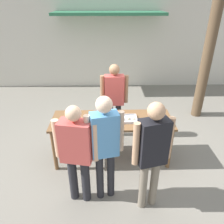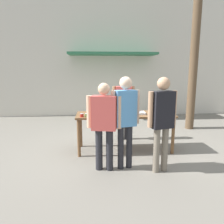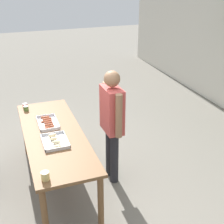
{
  "view_description": "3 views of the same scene",
  "coord_description": "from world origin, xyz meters",
  "px_view_note": "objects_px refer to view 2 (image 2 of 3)",
  "views": [
    {
      "loc": [
        -0.09,
        -3.41,
        2.81
      ],
      "look_at": [
        0.0,
        0.0,
        1.01
      ],
      "focal_mm": 35.0,
      "sensor_mm": 36.0,
      "label": 1
    },
    {
      "loc": [
        -0.68,
        -4.78,
        1.84
      ],
      "look_at": [
        -0.3,
        -0.02,
        0.91
      ],
      "focal_mm": 35.0,
      "sensor_mm": 36.0,
      "label": 2
    },
    {
      "loc": [
        3.63,
        -0.5,
        2.85
      ],
      "look_at": [
        0.07,
        0.79,
        1.07
      ],
      "focal_mm": 50.0,
      "sensor_mm": 36.0,
      "label": 3
    }
  ],
  "objects_px": {
    "food_tray_sausages": "(112,114)",
    "food_tray_buns": "(136,113)",
    "beer_cup": "(170,113)",
    "person_server_behind_table": "(123,103)",
    "condiment_jar_mustard": "(82,115)",
    "condiment_jar_ketchup": "(87,115)",
    "person_customer_waiting_in_line": "(125,114)",
    "person_customer_with_cup": "(162,116)",
    "person_customer_holding_hotdog": "(104,120)",
    "utility_pole": "(195,44)"
  },
  "relations": [
    {
      "from": "food_tray_buns",
      "to": "person_customer_waiting_in_line",
      "type": "bearing_deg",
      "value": -111.69
    },
    {
      "from": "beer_cup",
      "to": "person_server_behind_table",
      "type": "height_order",
      "value": "person_server_behind_table"
    },
    {
      "from": "food_tray_sausages",
      "to": "person_customer_holding_hotdog",
      "type": "relative_size",
      "value": 0.28
    },
    {
      "from": "person_customer_with_cup",
      "to": "utility_pole",
      "type": "relative_size",
      "value": 0.34
    },
    {
      "from": "food_tray_sausages",
      "to": "condiment_jar_mustard",
      "type": "xyz_separation_m",
      "value": [
        -0.65,
        -0.24,
        0.02
      ]
    },
    {
      "from": "food_tray_buns",
      "to": "beer_cup",
      "type": "distance_m",
      "value": 0.75
    },
    {
      "from": "person_customer_with_cup",
      "to": "utility_pole",
      "type": "bearing_deg",
      "value": -137.21
    },
    {
      "from": "food_tray_buns",
      "to": "condiment_jar_ketchup",
      "type": "relative_size",
      "value": 5.47
    },
    {
      "from": "beer_cup",
      "to": "person_customer_holding_hotdog",
      "type": "xyz_separation_m",
      "value": [
        -1.46,
        -0.72,
        0.05
      ]
    },
    {
      "from": "person_server_behind_table",
      "to": "person_customer_waiting_in_line",
      "type": "distance_m",
      "value": 1.74
    },
    {
      "from": "person_customer_holding_hotdog",
      "to": "person_customer_with_cup",
      "type": "bearing_deg",
      "value": -177.52
    },
    {
      "from": "food_tray_buns",
      "to": "person_server_behind_table",
      "type": "distance_m",
      "value": 0.84
    },
    {
      "from": "condiment_jar_mustard",
      "to": "condiment_jar_ketchup",
      "type": "distance_m",
      "value": 0.1
    },
    {
      "from": "utility_pole",
      "to": "condiment_jar_mustard",
      "type": "bearing_deg",
      "value": -148.9
    },
    {
      "from": "condiment_jar_mustard",
      "to": "utility_pole",
      "type": "xyz_separation_m",
      "value": [
        3.26,
        1.96,
        1.69
      ]
    },
    {
      "from": "beer_cup",
      "to": "person_customer_waiting_in_line",
      "type": "relative_size",
      "value": 0.05
    },
    {
      "from": "condiment_jar_ketchup",
      "to": "person_server_behind_table",
      "type": "bearing_deg",
      "value": 48.88
    },
    {
      "from": "food_tray_buns",
      "to": "person_customer_waiting_in_line",
      "type": "distance_m",
      "value": 0.99
    },
    {
      "from": "food_tray_sausages",
      "to": "person_server_behind_table",
      "type": "bearing_deg",
      "value": 65.85
    },
    {
      "from": "person_customer_with_cup",
      "to": "food_tray_sausages",
      "type": "bearing_deg",
      "value": -68.53
    },
    {
      "from": "beer_cup",
      "to": "person_customer_holding_hotdog",
      "type": "relative_size",
      "value": 0.06
    },
    {
      "from": "condiment_jar_mustard",
      "to": "person_customer_with_cup",
      "type": "xyz_separation_m",
      "value": [
        1.45,
        -0.86,
        0.14
      ]
    },
    {
      "from": "person_customer_waiting_in_line",
      "to": "person_server_behind_table",
      "type": "bearing_deg",
      "value": -108.61
    },
    {
      "from": "food_tray_sausages",
      "to": "food_tray_buns",
      "type": "distance_m",
      "value": 0.53
    },
    {
      "from": "food_tray_buns",
      "to": "utility_pole",
      "type": "distance_m",
      "value": 3.19
    },
    {
      "from": "food_tray_sausages",
      "to": "person_customer_with_cup",
      "type": "height_order",
      "value": "person_customer_with_cup"
    },
    {
      "from": "food_tray_sausages",
      "to": "condiment_jar_mustard",
      "type": "relative_size",
      "value": 6.0
    },
    {
      "from": "food_tray_sausages",
      "to": "person_customer_with_cup",
      "type": "xyz_separation_m",
      "value": [
        0.8,
        -1.1,
        0.16
      ]
    },
    {
      "from": "condiment_jar_mustard",
      "to": "person_server_behind_table",
      "type": "height_order",
      "value": "person_server_behind_table"
    },
    {
      "from": "food_tray_sausages",
      "to": "person_customer_holding_hotdog",
      "type": "distance_m",
      "value": 0.98
    },
    {
      "from": "beer_cup",
      "to": "person_customer_holding_hotdog",
      "type": "distance_m",
      "value": 1.63
    },
    {
      "from": "person_customer_holding_hotdog",
      "to": "utility_pole",
      "type": "height_order",
      "value": "utility_pole"
    },
    {
      "from": "beer_cup",
      "to": "person_server_behind_table",
      "type": "relative_size",
      "value": 0.06
    },
    {
      "from": "person_customer_waiting_in_line",
      "to": "food_tray_sausages",
      "type": "bearing_deg",
      "value": -91.39
    },
    {
      "from": "beer_cup",
      "to": "utility_pole",
      "type": "relative_size",
      "value": 0.02
    },
    {
      "from": "condiment_jar_mustard",
      "to": "condiment_jar_ketchup",
      "type": "height_order",
      "value": "same"
    },
    {
      "from": "person_customer_waiting_in_line",
      "to": "food_tray_buns",
      "type": "bearing_deg",
      "value": -123.93
    },
    {
      "from": "food_tray_buns",
      "to": "condiment_jar_ketchup",
      "type": "height_order",
      "value": "condiment_jar_ketchup"
    },
    {
      "from": "person_customer_holding_hotdog",
      "to": "condiment_jar_mustard",
      "type": "bearing_deg",
      "value": -47.98
    },
    {
      "from": "condiment_jar_mustard",
      "to": "person_customer_waiting_in_line",
      "type": "relative_size",
      "value": 0.04
    },
    {
      "from": "beer_cup",
      "to": "person_customer_with_cup",
      "type": "distance_m",
      "value": 0.98
    },
    {
      "from": "person_customer_waiting_in_line",
      "to": "utility_pole",
      "type": "bearing_deg",
      "value": -144.89
    },
    {
      "from": "food_tray_sausages",
      "to": "beer_cup",
      "type": "relative_size",
      "value": 4.87
    },
    {
      "from": "beer_cup",
      "to": "person_customer_holding_hotdog",
      "type": "bearing_deg",
      "value": -153.71
    },
    {
      "from": "condiment_jar_mustard",
      "to": "person_customer_with_cup",
      "type": "relative_size",
      "value": 0.04
    },
    {
      "from": "condiment_jar_ketchup",
      "to": "person_server_behind_table",
      "type": "relative_size",
      "value": 0.05
    },
    {
      "from": "food_tray_sausages",
      "to": "person_customer_waiting_in_line",
      "type": "xyz_separation_m",
      "value": [
        0.17,
        -0.91,
        0.17
      ]
    },
    {
      "from": "food_tray_sausages",
      "to": "food_tray_buns",
      "type": "xyz_separation_m",
      "value": [
        0.53,
        -0.0,
        0.0
      ]
    },
    {
      "from": "condiment_jar_ketchup",
      "to": "person_server_behind_table",
      "type": "distance_m",
      "value": 1.4
    },
    {
      "from": "person_server_behind_table",
      "to": "person_customer_with_cup",
      "type": "relative_size",
      "value": 0.96
    }
  ]
}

